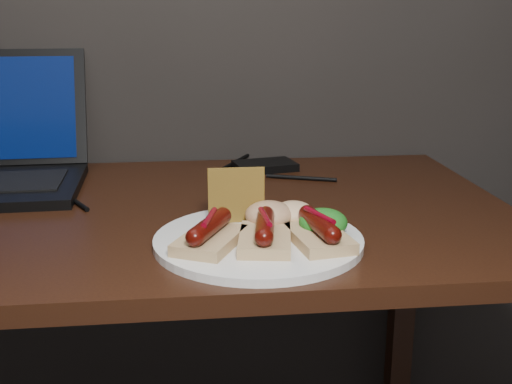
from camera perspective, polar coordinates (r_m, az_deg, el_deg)
The scene contains 11 objects.
desk at distance 1.13m, azimuth -13.56°, elevation -5.92°, with size 1.40×0.70×0.75m.
hard_drive at distance 1.34m, azimuth 0.80°, elevation 2.34°, with size 0.12×0.08×0.02m, color black.
desk_cables at distance 1.26m, azimuth -13.23°, elevation 0.79°, with size 1.00×0.40×0.01m.
plate at distance 0.92m, azimuth 0.21°, elevation -4.36°, with size 0.30×0.30×0.01m, color white.
bread_sausage_left at distance 0.88m, azimuth -4.15°, elevation -3.76°, with size 0.11×0.13×0.04m.
bread_sausage_center at distance 0.88m, azimuth 0.80°, elevation -3.71°, with size 0.09×0.12×0.04m.
bread_sausage_right at distance 0.89m, azimuth 5.62°, elevation -3.53°, with size 0.09×0.12×0.04m.
crispbread at distance 0.97m, azimuth -1.77°, elevation -0.29°, with size 0.09×0.01×0.09m, color #A37C2C.
salad_greens at distance 0.92m, azimuth 5.99°, elevation -2.71°, with size 0.07×0.07×0.04m, color #115816.
salsa_mound at distance 0.95m, azimuth 1.18°, elevation -2.03°, with size 0.07×0.07×0.04m, color maroon.
coleslaw_mound at distance 0.96m, azimuth 3.34°, elevation -1.89°, with size 0.06×0.06×0.04m, color beige.
Camera 1 is at (0.15, 0.34, 1.08)m, focal length 45.00 mm.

